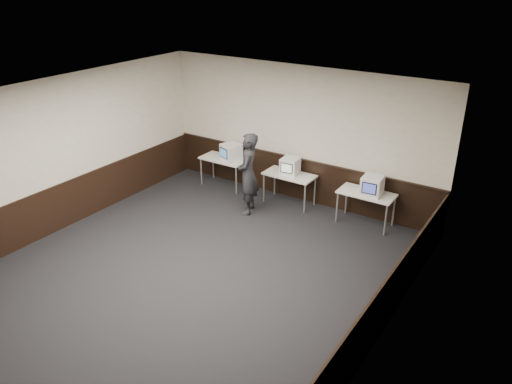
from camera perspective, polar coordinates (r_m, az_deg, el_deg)
floor at (r=9.37m, az=-7.40°, el=-9.32°), size 8.00×8.00×0.00m
ceiling at (r=8.05m, az=-8.64°, el=9.97°), size 8.00×8.00×0.00m
back_wall at (r=11.67m, az=4.95°, el=6.54°), size 7.00×0.00×7.00m
left_wall at (r=11.07m, az=-21.90°, el=3.81°), size 0.00×8.00×8.00m
right_wall at (r=7.03m, az=14.42°, el=-7.01°), size 0.00×8.00×8.00m
wainscot_back at (r=12.03m, az=4.71°, el=1.53°), size 6.98×0.04×1.00m
wainscot_left at (r=11.46m, az=-20.99°, el=-1.35°), size 0.04×7.98×1.00m
wainscot_right at (r=7.66m, az=13.40°, el=-14.01°), size 0.04×7.98×1.00m
wainscot_rail at (r=11.83m, az=4.75°, el=3.82°), size 6.98×0.06×0.04m
desk_left at (r=12.62m, az=-3.68°, el=3.57°), size 1.20×0.60×0.75m
desk_center at (r=11.66m, az=3.84°, el=1.73°), size 1.20×0.60×0.75m
desk_right at (r=10.94m, az=12.51°, el=-0.42°), size 1.20×0.60×0.75m
emac_left at (r=12.40m, az=-2.87°, el=4.57°), size 0.54×0.55×0.42m
emac_center at (r=11.57m, az=3.91°, el=2.98°), size 0.44×0.46×0.39m
emac_right at (r=10.75m, az=13.14°, el=0.71°), size 0.45×0.48×0.42m
person at (r=11.12m, az=-0.91°, el=2.08°), size 0.68×0.81×1.88m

